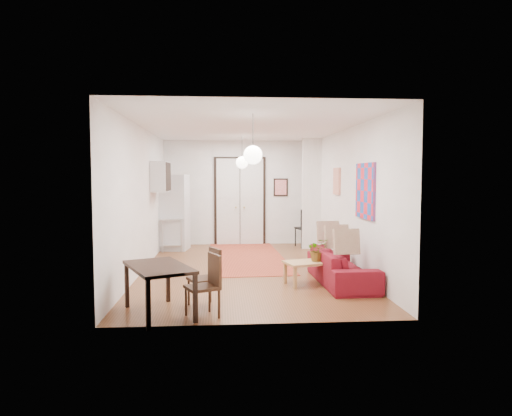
{
  "coord_description": "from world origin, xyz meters",
  "views": [
    {
      "loc": [
        -0.49,
        -9.27,
        1.91
      ],
      "look_at": [
        0.21,
        0.19,
        1.25
      ],
      "focal_mm": 32.0,
      "sensor_mm": 36.0,
      "label": 1
    }
  ],
  "objects": [
    {
      "name": "double_doors",
      "position": [
        0.0,
        3.46,
        1.2
      ],
      "size": [
        1.44,
        0.06,
        2.5
      ],
      "primitive_type": "cube",
      "color": "white",
      "rests_on": "wall_back"
    },
    {
      "name": "coffee_table",
      "position": [
        1.08,
        -1.39,
        0.36
      ],
      "size": [
        1.04,
        0.75,
        0.41
      ],
      "rotation": [
        0.0,
        0.0,
        0.28
      ],
      "color": "tan",
      "rests_on": "floor"
    },
    {
      "name": "print_left",
      "position": [
        -2.07,
        2.0,
        1.95
      ],
      "size": [
        0.03,
        0.44,
        0.54
      ],
      "primitive_type": "cube",
      "color": "#A06243",
      "rests_on": "wall_left"
    },
    {
      "name": "poster_back",
      "position": [
        1.15,
        3.47,
        1.6
      ],
      "size": [
        0.4,
        0.03,
        0.5
      ],
      "primitive_type": "cube",
      "color": "red",
      "rests_on": "wall_back"
    },
    {
      "name": "stub_partition",
      "position": [
        1.85,
        2.55,
        1.45
      ],
      "size": [
        0.5,
        0.1,
        2.9
      ],
      "primitive_type": "cube",
      "color": "white",
      "rests_on": "floor"
    },
    {
      "name": "painting_popart",
      "position": [
        2.08,
        -1.25,
        1.65
      ],
      "size": [
        0.05,
        1.0,
        1.0
      ],
      "primitive_type": "cube",
      "color": "red",
      "rests_on": "wall_right"
    },
    {
      "name": "sofa",
      "position": [
        1.63,
        -1.36,
        0.3
      ],
      "size": [
        0.86,
        2.09,
        0.61
      ],
      "primitive_type": "imported",
      "rotation": [
        0.0,
        0.0,
        1.59
      ],
      "color": "maroon",
      "rests_on": "floor"
    },
    {
      "name": "soap_bottle",
      "position": [
        -1.75,
        2.98,
        0.94
      ],
      "size": [
        0.08,
        0.08,
        0.18
      ],
      "primitive_type": "imported",
      "rotation": [
        0.0,
        0.0,
        -0.01
      ],
      "color": "teal",
      "rests_on": "kitchen_counter"
    },
    {
      "name": "floor",
      "position": [
        0.0,
        0.0,
        0.0
      ],
      "size": [
        7.0,
        7.0,
        0.0
      ],
      "primitive_type": "plane",
      "color": "brown",
      "rests_on": "ground"
    },
    {
      "name": "painting_abstract",
      "position": [
        2.08,
        0.8,
        1.8
      ],
      "size": [
        0.05,
        0.5,
        0.6
      ],
      "primitive_type": "cube",
      "color": "#F5ECCC",
      "rests_on": "wall_right"
    },
    {
      "name": "fridge",
      "position": [
        -1.74,
        2.65,
        0.98
      ],
      "size": [
        0.78,
        0.78,
        1.95
      ],
      "primitive_type": "cube",
      "rotation": [
        0.0,
        0.0,
        -0.14
      ],
      "color": "silver",
      "rests_on": "floor"
    },
    {
      "name": "pendant_front",
      "position": [
        0.0,
        -2.0,
        2.25
      ],
      "size": [
        0.3,
        0.3,
        0.8
      ],
      "color": "white",
      "rests_on": "ceiling"
    },
    {
      "name": "pendant_back",
      "position": [
        0.0,
        2.0,
        2.25
      ],
      "size": [
        0.3,
        0.3,
        0.8
      ],
      "color": "white",
      "rests_on": "ceiling"
    },
    {
      "name": "dining_chair_far",
      "position": [
        -0.77,
        -3.07,
        0.49
      ],
      "size": [
        0.53,
        0.63,
        0.85
      ],
      "rotation": [
        0.0,
        0.0,
        -1.15
      ],
      "color": "#331B10",
      "rests_on": "floor"
    },
    {
      "name": "kitchen_counter",
      "position": [
        -1.75,
        2.73,
        0.54
      ],
      "size": [
        0.57,
        1.11,
        0.85
      ],
      "rotation": [
        0.0,
        0.0,
        -0.01
      ],
      "color": "silver",
      "rests_on": "floor"
    },
    {
      "name": "dining_table",
      "position": [
        -1.37,
        -2.99,
        0.61
      ],
      "size": [
        1.16,
        1.42,
        0.69
      ],
      "rotation": [
        0.0,
        0.0,
        0.43
      ],
      "color": "black",
      "rests_on": "floor"
    },
    {
      "name": "potted_plant",
      "position": [
        1.18,
        -1.39,
        0.61
      ],
      "size": [
        0.4,
        0.43,
        0.4
      ],
      "primitive_type": "imported",
      "rotation": [
        0.0,
        0.0,
        0.28
      ],
      "color": "#2A5B29",
      "rests_on": "coffee_table"
    },
    {
      "name": "wall_left",
      "position": [
        -2.1,
        0.0,
        1.45
      ],
      "size": [
        0.02,
        7.0,
        2.9
      ],
      "primitive_type": "cube",
      "color": "white",
      "rests_on": "floor"
    },
    {
      "name": "kilim_rug",
      "position": [
        0.08,
        1.47,
        0.01
      ],
      "size": [
        1.84,
        4.52,
        0.01
      ],
      "primitive_type": "cube",
      "rotation": [
        0.0,
        0.0,
        0.04
      ],
      "color": "#AA472A",
      "rests_on": "floor"
    },
    {
      "name": "wall_cabinet",
      "position": [
        -1.92,
        1.5,
        1.9
      ],
      "size": [
        0.35,
        1.0,
        0.7
      ],
      "primitive_type": "cube",
      "color": "silver",
      "rests_on": "wall_left"
    },
    {
      "name": "wall_back",
      "position": [
        0.0,
        3.5,
        1.45
      ],
      "size": [
        4.2,
        0.02,
        2.9
      ],
      "primitive_type": "cube",
      "color": "white",
      "rests_on": "floor"
    },
    {
      "name": "bowl",
      "position": [
        -1.75,
        2.43,
        0.87
      ],
      "size": [
        0.2,
        0.2,
        0.05
      ],
      "primitive_type": "imported",
      "rotation": [
        0.0,
        0.0,
        -0.01
      ],
      "color": "silver",
      "rests_on": "kitchen_counter"
    },
    {
      "name": "dining_chair_near",
      "position": [
        -0.77,
        -2.56,
        0.49
      ],
      "size": [
        0.53,
        0.63,
        0.85
      ],
      "rotation": [
        0.0,
        0.0,
        -1.15
      ],
      "color": "#331B10",
      "rests_on": "floor"
    },
    {
      "name": "black_side_chair",
      "position": [
        1.75,
        2.94,
        0.61
      ],
      "size": [
        0.57,
        0.58,
        1.03
      ],
      "rotation": [
        0.0,
        0.0,
        3.39
      ],
      "color": "black",
      "rests_on": "floor"
    },
    {
      "name": "ceiling",
      "position": [
        0.0,
        0.0,
        2.9
      ],
      "size": [
        4.2,
        7.0,
        0.02
      ],
      "primitive_type": "cube",
      "color": "white",
      "rests_on": "wall_back"
    },
    {
      "name": "wall_right",
      "position": [
        2.1,
        0.0,
        1.45
      ],
      "size": [
        0.02,
        7.0,
        2.9
      ],
      "primitive_type": "cube",
      "color": "white",
      "rests_on": "floor"
    },
    {
      "name": "wall_front",
      "position": [
        0.0,
        -3.5,
        1.45
      ],
      "size": [
        4.2,
        0.02,
        2.9
      ],
      "primitive_type": "cube",
      "color": "white",
      "rests_on": "floor"
    }
  ]
}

